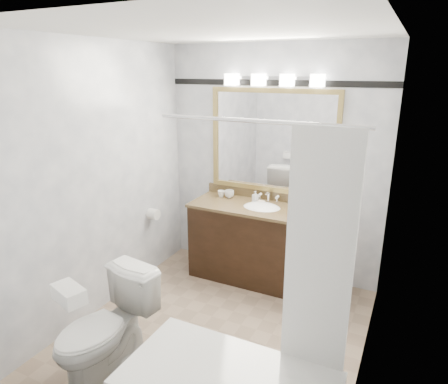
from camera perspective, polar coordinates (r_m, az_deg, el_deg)
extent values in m
cube|color=gray|center=(3.78, -0.80, -19.23)|extent=(2.40, 2.60, 0.01)
cube|color=white|center=(3.05, -1.01, 22.20)|extent=(2.40, 2.60, 0.01)
cube|color=white|center=(4.36, 6.93, 3.97)|extent=(2.40, 0.01, 2.50)
cube|color=white|center=(2.20, -16.73, -10.29)|extent=(2.40, 0.01, 2.50)
cube|color=white|center=(3.87, -17.00, 1.65)|extent=(0.01, 2.60, 2.50)
cube|color=white|center=(2.89, 21.00, -4.04)|extent=(0.01, 2.60, 2.50)
cube|color=black|center=(4.37, 5.26, -7.59)|extent=(1.50, 0.55, 0.82)
cube|color=olive|center=(4.21, 5.41, -2.34)|extent=(1.53, 0.58, 0.03)
cube|color=olive|center=(4.43, 6.68, -0.49)|extent=(1.53, 0.03, 0.10)
ellipsoid|color=white|center=(4.22, 5.41, -2.53)|extent=(0.44, 0.34, 0.14)
cube|color=#AA904D|center=(4.22, 7.20, 14.19)|extent=(1.40, 0.04, 0.05)
cube|color=#AA904D|center=(4.40, 6.69, 0.42)|extent=(1.40, 0.04, 0.05)
cube|color=#AA904D|center=(4.55, -1.18, 7.86)|extent=(0.05, 0.04, 1.00)
cube|color=#AA904D|center=(4.12, 15.88, 6.22)|extent=(0.05, 0.04, 1.00)
cube|color=white|center=(4.29, 6.96, 7.17)|extent=(1.30, 0.01, 1.00)
cube|color=silver|center=(4.21, 7.22, 15.88)|extent=(0.90, 0.05, 0.03)
cube|color=white|center=(4.33, 1.14, 15.78)|extent=(0.12, 0.12, 0.12)
cube|color=white|center=(4.22, 4.98, 15.68)|extent=(0.12, 0.12, 0.12)
cube|color=white|center=(4.12, 9.02, 15.50)|extent=(0.12, 0.12, 0.12)
cube|color=white|center=(4.04, 13.23, 15.23)|extent=(0.12, 0.12, 0.12)
cube|color=black|center=(4.23, 7.31, 15.21)|extent=(2.40, 0.01, 0.06)
cylinder|color=silver|center=(2.35, 4.68, 10.05)|extent=(1.30, 0.02, 0.02)
cube|color=white|center=(2.44, 13.45, -9.14)|extent=(0.40, 0.04, 1.55)
cylinder|color=white|center=(4.48, -10.04, -3.13)|extent=(0.11, 0.12, 0.12)
imported|color=white|center=(3.23, -16.70, -18.34)|extent=(0.56, 0.85, 0.80)
cube|color=white|center=(2.83, -21.29, -13.41)|extent=(0.27, 0.20, 0.10)
cylinder|color=black|center=(3.99, 11.71, -3.37)|extent=(0.19, 0.19, 0.02)
cylinder|color=black|center=(4.00, 12.35, -1.31)|extent=(0.16, 0.16, 0.27)
sphere|color=black|center=(3.96, 12.48, 0.57)|extent=(0.16, 0.16, 0.16)
cube|color=black|center=(3.90, 11.74, -0.34)|extent=(0.13, 0.13, 0.05)
cylinder|color=silver|center=(3.96, 11.57, -3.02)|extent=(0.06, 0.06, 0.06)
imported|color=white|center=(4.48, 0.77, -0.28)|extent=(0.13, 0.13, 0.08)
imported|color=white|center=(4.50, -0.39, -0.25)|extent=(0.10, 0.10, 0.07)
imported|color=white|center=(4.35, 4.50, -0.63)|extent=(0.07, 0.07, 0.12)
cube|color=beige|center=(4.33, 5.30, -1.41)|extent=(0.09, 0.06, 0.02)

